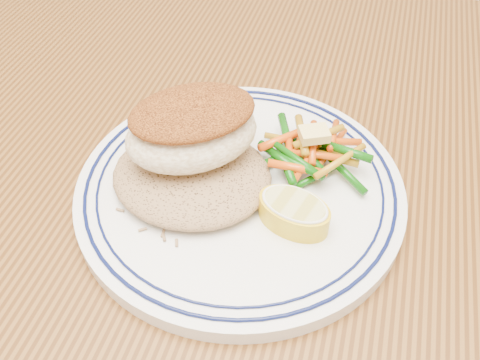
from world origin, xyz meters
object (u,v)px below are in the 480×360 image
(rice_pilaf, at_px, (192,173))
(dining_table, at_px, (215,264))
(vegetable_pile, at_px, (309,152))
(lemon_wedge, at_px, (294,212))
(plate, at_px, (240,188))
(fish_fillet, at_px, (192,128))

(rice_pilaf, bearing_deg, dining_table, -3.40)
(dining_table, relative_size, vegetable_pile, 14.47)
(vegetable_pile, height_order, lemon_wedge, vegetable_pile)
(dining_table, relative_size, plate, 5.24)
(rice_pilaf, height_order, vegetable_pile, vegetable_pile)
(fish_fillet, xyz_separation_m, lemon_wedge, (0.10, -0.04, -0.04))
(dining_table, distance_m, vegetable_pile, 0.16)
(dining_table, relative_size, lemon_wedge, 21.77)
(vegetable_pile, relative_size, lemon_wedge, 1.50)
(lemon_wedge, bearing_deg, plate, 150.65)
(dining_table, relative_size, rice_pilaf, 10.83)
(fish_fillet, height_order, vegetable_pile, fish_fillet)
(plate, relative_size, rice_pilaf, 2.07)
(fish_fillet, bearing_deg, rice_pilaf, -79.32)
(dining_table, bearing_deg, vegetable_pile, 35.86)
(dining_table, relative_size, fish_fillet, 10.79)
(dining_table, xyz_separation_m, plate, (0.02, 0.01, 0.11))
(dining_table, bearing_deg, rice_pilaf, 176.60)
(plate, height_order, lemon_wedge, lemon_wedge)
(dining_table, height_order, vegetable_pile, vegetable_pile)
(fish_fillet, bearing_deg, dining_table, -40.55)
(plate, relative_size, vegetable_pile, 2.76)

